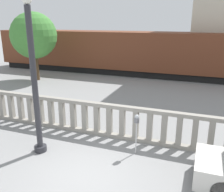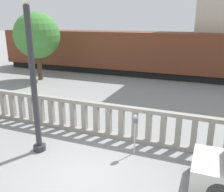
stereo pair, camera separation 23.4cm
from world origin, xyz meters
TOP-DOWN VIEW (x-y plane):
  - ground_plane at (0.00, 0.00)m, footprint 160.00×160.00m
  - balustrade at (-0.00, 2.71)m, footprint 13.96×0.24m
  - lamppost at (-2.13, 0.76)m, footprint 0.43×0.43m
  - parking_meter at (1.07, 1.80)m, footprint 0.18×0.18m
  - train_near at (-0.57, 14.44)m, footprint 28.59×2.92m
  - tree_left at (-8.97, 9.84)m, footprint 3.38×3.38m

SIDE VIEW (x-z plane):
  - ground_plane at x=0.00m, z-range 0.00..0.00m
  - balustrade at x=0.00m, z-range 0.00..1.35m
  - parking_meter at x=1.07m, z-range 0.44..1.88m
  - train_near at x=-0.57m, z-range -0.22..3.90m
  - lamppost at x=-2.13m, z-range -0.18..4.98m
  - tree_left at x=-8.97m, z-range 0.81..5.84m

